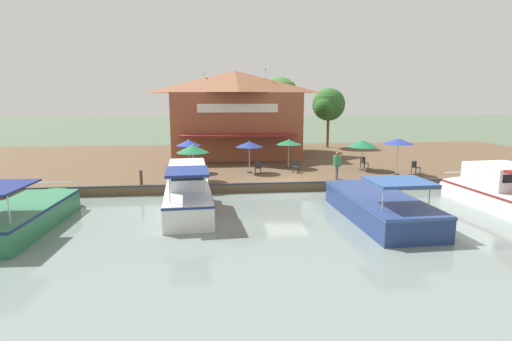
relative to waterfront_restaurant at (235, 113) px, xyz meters
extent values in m
plane|color=#4C5B47|center=(13.03, 2.43, -4.50)|extent=(220.00, 220.00, 0.00)
cube|color=brown|center=(2.03, 2.43, -4.20)|extent=(22.00, 56.00, 0.60)
cube|color=#2D2D33|center=(12.93, 2.43, -3.85)|extent=(0.20, 50.40, 0.10)
cube|color=brown|center=(-0.02, 0.00, -1.04)|extent=(7.85, 11.02, 5.72)
pyramid|color=brown|center=(-0.02, 0.00, 2.79)|extent=(8.25, 11.57, 1.96)
cube|color=maroon|center=(4.81, 0.00, -1.60)|extent=(1.80, 9.36, 0.16)
cube|color=silver|center=(3.95, 0.00, 0.53)|extent=(0.08, 6.61, 0.70)
cylinder|color=silver|center=(-0.02, 2.75, 2.93)|extent=(0.06, 0.06, 2.23)
cube|color=#4C4C56|center=(0.16, 2.75, 3.90)|extent=(0.36, 0.03, 0.24)
cylinder|color=silver|center=(-0.02, -2.75, 2.72)|extent=(0.06, 0.06, 1.82)
cube|color=#337547|center=(0.16, -2.75, 3.48)|extent=(0.36, 0.03, 0.24)
cylinder|color=#B7B7B7|center=(10.77, 10.60, -2.71)|extent=(0.06, 0.06, 2.39)
cylinder|color=#2D2D33|center=(10.77, 10.60, -3.87)|extent=(0.36, 0.36, 0.06)
cone|color=navy|center=(10.77, 10.60, -1.58)|extent=(2.06, 2.06, 0.37)
cone|color=white|center=(10.77, 10.60, -1.56)|extent=(1.28, 1.28, 0.30)
sphere|color=white|center=(10.77, 10.60, -1.39)|extent=(0.08, 0.08, 0.08)
cylinder|color=#B7B7B7|center=(7.36, 3.60, -2.89)|extent=(0.06, 0.06, 2.03)
cylinder|color=#2D2D33|center=(7.36, 3.60, -3.87)|extent=(0.36, 0.36, 0.06)
cone|color=#19663D|center=(7.36, 3.60, -1.93)|extent=(1.92, 1.92, 0.34)
cone|color=silver|center=(7.36, 3.60, -1.91)|extent=(1.19, 1.19, 0.28)
sphere|color=silver|center=(7.36, 3.60, -1.75)|extent=(0.08, 0.08, 0.08)
cylinder|color=#B7B7B7|center=(8.81, 8.83, -2.88)|extent=(0.06, 0.06, 2.04)
cylinder|color=#2D2D33|center=(8.81, 8.83, -3.87)|extent=(0.36, 0.36, 0.06)
cone|color=#19663D|center=(8.81, 8.83, -1.94)|extent=(2.15, 2.15, 0.50)
cone|color=silver|center=(8.81, 8.83, -1.92)|extent=(1.34, 1.34, 0.40)
sphere|color=silver|center=(8.81, 8.83, -1.69)|extent=(0.08, 0.08, 0.08)
cylinder|color=#B7B7B7|center=(11.55, -3.35, -2.82)|extent=(0.06, 0.06, 2.17)
cylinder|color=#2D2D33|center=(11.55, -3.35, -3.87)|extent=(0.36, 0.36, 0.06)
cone|color=#19663D|center=(11.55, -3.35, -1.81)|extent=(2.05, 2.05, 0.50)
cone|color=silver|center=(11.55, -3.35, -1.79)|extent=(1.27, 1.27, 0.40)
sphere|color=silver|center=(11.55, -3.35, -1.56)|extent=(0.08, 0.08, 0.08)
cylinder|color=#B7B7B7|center=(8.41, -3.79, -2.81)|extent=(0.06, 0.06, 2.19)
cylinder|color=#2D2D33|center=(8.41, -3.79, -3.87)|extent=(0.36, 0.36, 0.06)
cone|color=navy|center=(8.41, -3.79, -1.78)|extent=(1.71, 1.71, 0.39)
cone|color=white|center=(8.41, -3.79, -1.76)|extent=(1.06, 1.06, 0.31)
sphere|color=white|center=(8.41, -3.79, -1.58)|extent=(0.08, 0.08, 0.08)
cylinder|color=#B7B7B7|center=(9.00, 0.48, -2.86)|extent=(0.06, 0.06, 2.10)
cylinder|color=#2D2D33|center=(9.00, 0.48, -3.87)|extent=(0.36, 0.36, 0.06)
cone|color=navy|center=(9.00, 0.48, -1.86)|extent=(1.91, 1.91, 0.39)
cone|color=yellow|center=(9.00, 0.48, -1.84)|extent=(1.18, 1.18, 0.31)
sphere|color=yellow|center=(9.00, 0.48, -1.67)|extent=(0.08, 0.08, 0.08)
cube|color=#2D2D33|center=(9.59, 3.88, -3.69)|extent=(0.05, 0.05, 0.42)
cube|color=#2D2D33|center=(9.43, 3.52, -3.69)|extent=(0.05, 0.05, 0.42)
cube|color=#2D2D33|center=(9.23, 4.04, -3.69)|extent=(0.05, 0.05, 0.42)
cube|color=#2D2D33|center=(9.06, 3.68, -3.69)|extent=(0.05, 0.05, 0.42)
cube|color=#2D2D33|center=(9.33, 3.78, -3.48)|extent=(0.58, 0.58, 0.05)
cube|color=#2D2D33|center=(9.14, 3.86, -3.25)|extent=(0.22, 0.42, 0.40)
cube|color=#2D2D33|center=(9.75, 1.20, -3.69)|extent=(0.05, 0.05, 0.42)
cube|color=#2D2D33|center=(9.68, 0.81, -3.69)|extent=(0.05, 0.05, 0.42)
cube|color=#2D2D33|center=(9.35, 1.27, -3.69)|extent=(0.05, 0.05, 0.42)
cube|color=#2D2D33|center=(9.28, 0.88, -3.69)|extent=(0.05, 0.05, 0.42)
cube|color=#2D2D33|center=(9.52, 1.04, -3.48)|extent=(0.51, 0.51, 0.05)
cube|color=#2D2D33|center=(9.32, 1.08, -3.25)|extent=(0.12, 0.44, 0.40)
cube|color=#2D2D33|center=(8.30, 9.53, -3.69)|extent=(0.05, 0.05, 0.42)
cube|color=#2D2D33|center=(8.42, 9.15, -3.69)|extent=(0.05, 0.05, 0.42)
cube|color=#2D2D33|center=(7.92, 9.41, -3.69)|extent=(0.05, 0.05, 0.42)
cube|color=#2D2D33|center=(8.04, 9.03, -3.69)|extent=(0.05, 0.05, 0.42)
cube|color=#2D2D33|center=(8.17, 9.28, -3.48)|extent=(0.55, 0.55, 0.05)
cube|color=#2D2D33|center=(7.98, 9.22, -3.25)|extent=(0.17, 0.43, 0.40)
cube|color=#2D2D33|center=(10.60, 12.43, -3.69)|extent=(0.05, 0.05, 0.42)
cube|color=#2D2D33|center=(10.72, 12.05, -3.69)|extent=(0.05, 0.05, 0.42)
cube|color=#2D2D33|center=(10.22, 12.31, -3.69)|extent=(0.05, 0.05, 0.42)
cube|color=#2D2D33|center=(10.34, 11.93, -3.69)|extent=(0.05, 0.05, 0.42)
cube|color=#2D2D33|center=(10.47, 12.18, -3.48)|extent=(0.55, 0.55, 0.05)
cube|color=#2D2D33|center=(10.28, 12.12, -3.25)|extent=(0.17, 0.43, 0.40)
cube|color=#2D2D33|center=(10.01, -3.91, -3.69)|extent=(0.05, 0.05, 0.42)
cube|color=#2D2D33|center=(9.95, -4.31, -3.69)|extent=(0.05, 0.05, 0.42)
cube|color=#2D2D33|center=(9.61, -3.86, -3.69)|extent=(0.05, 0.05, 0.42)
cube|color=#2D2D33|center=(9.56, -4.25, -3.69)|extent=(0.05, 0.05, 0.42)
cube|color=#2D2D33|center=(9.78, -4.08, -3.48)|extent=(0.50, 0.50, 0.05)
cube|color=#2D2D33|center=(9.58, -4.05, -3.25)|extent=(0.10, 0.44, 0.40)
cylinder|color=#4C4C56|center=(12.04, 5.95, -3.47)|extent=(0.13, 0.13, 0.87)
cylinder|color=#4C4C56|center=(11.86, 5.96, -3.47)|extent=(0.13, 0.13, 0.87)
cylinder|color=#337547|center=(11.95, 5.96, -2.68)|extent=(0.51, 0.51, 0.69)
sphere|color=brown|center=(11.95, 5.96, -2.22)|extent=(0.24, 0.24, 0.24)
cube|color=#287047|center=(18.94, -10.55, -3.89)|extent=(6.96, 2.91, 1.07)
ellipsoid|color=#287047|center=(15.51, -10.42, -3.89)|extent=(2.52, 2.61, 1.07)
cube|color=navy|center=(18.94, -10.55, -3.43)|extent=(7.05, 2.96, 0.10)
cylinder|color=silver|center=(21.48, -9.72, -2.74)|extent=(0.05, 0.05, 1.22)
cylinder|color=silver|center=(15.23, -10.41, -3.05)|extent=(0.12, 2.12, 0.04)
cube|color=white|center=(17.29, -3.34, -3.82)|extent=(6.07, 2.63, 1.20)
ellipsoid|color=white|center=(14.33, -3.54, -3.82)|extent=(2.23, 2.26, 1.20)
cube|color=navy|center=(17.29, -3.34, -3.30)|extent=(6.14, 2.67, 0.10)
cube|color=white|center=(16.24, -3.41, -2.57)|extent=(2.75, 1.96, 1.30)
cube|color=black|center=(17.54, -3.32, -2.41)|extent=(0.16, 1.57, 0.45)
cube|color=navy|center=(18.68, -3.25, -1.98)|extent=(2.65, 2.07, 0.12)
cylinder|color=silver|center=(19.39, -2.42, -2.60)|extent=(0.05, 0.05, 1.25)
cylinder|color=silver|center=(19.49, -3.98, -2.60)|extent=(0.05, 0.05, 1.25)
cylinder|color=silver|center=(14.08, -3.55, -2.92)|extent=(0.16, 1.79, 0.04)
ellipsoid|color=white|center=(14.75, 13.25, -3.91)|extent=(2.98, 3.47, 1.03)
cube|color=white|center=(17.29, 13.40, -2.79)|extent=(3.04, 2.95, 1.22)
cylinder|color=silver|center=(14.43, 13.23, -3.10)|extent=(0.21, 2.78, 0.04)
cube|color=navy|center=(19.04, 5.86, -3.85)|extent=(7.50, 3.18, 1.15)
ellipsoid|color=navy|center=(15.33, 5.75, -3.85)|extent=(2.70, 2.89, 1.15)
cube|color=#2D4C84|center=(19.04, 5.86, -3.36)|extent=(7.59, 3.22, 0.10)
cube|color=#2D4C84|center=(20.78, 5.91, -2.22)|extent=(2.36, 2.58, 0.12)
cylinder|color=silver|center=(21.43, 6.97, -2.75)|extent=(0.05, 0.05, 1.06)
cylinder|color=silver|center=(21.50, 4.90, -2.75)|extent=(0.05, 0.05, 1.06)
cylinder|color=#473323|center=(12.68, -6.41, -3.45)|extent=(0.18, 0.18, 0.92)
cylinder|color=#2D2D33|center=(12.68, -6.41, -2.97)|extent=(0.22, 0.22, 0.04)
cylinder|color=brown|center=(-5.02, 10.22, -2.26)|extent=(0.28, 0.28, 3.29)
sphere|color=#2D6028|center=(-5.02, 10.22, 0.68)|extent=(3.47, 3.47, 3.47)
sphere|color=#2D6028|center=(-4.32, 9.70, 0.34)|extent=(2.43, 2.43, 2.43)
cylinder|color=brown|center=(-3.28, 4.54, -2.08)|extent=(0.36, 0.36, 3.66)
sphere|color=#427A38|center=(-3.28, 4.54, 1.34)|extent=(4.24, 4.24, 4.24)
sphere|color=#427A38|center=(-2.43, 3.90, 0.92)|extent=(2.97, 2.97, 2.97)
camera|label=1|loc=(36.86, -2.01, 1.32)|focal=28.00mm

